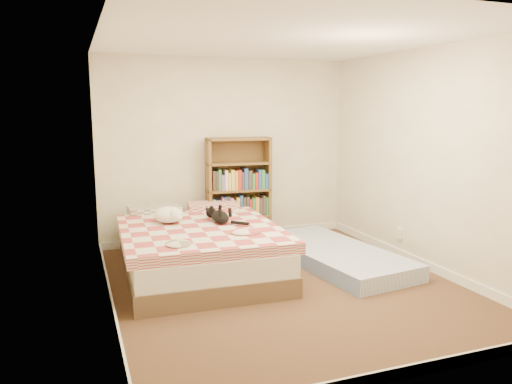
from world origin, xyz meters
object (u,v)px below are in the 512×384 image
object	(u,v)px
black_cat	(219,216)
bed	(197,246)
bookshelf	(238,203)
floor_mattress	(334,255)
white_dog	(170,215)

from	to	relation	value
black_cat	bed	bearing A→B (deg)	164.30
bed	bookshelf	bearing A→B (deg)	53.08
bookshelf	floor_mattress	xyz separation A→B (m)	(0.77, -1.32, -0.44)
floor_mattress	bed	bearing A→B (deg)	161.45
floor_mattress	white_dog	distance (m)	2.00
bookshelf	floor_mattress	world-z (taller)	bookshelf
floor_mattress	black_cat	world-z (taller)	black_cat
white_dog	black_cat	bearing A→B (deg)	8.56
bookshelf	black_cat	distance (m)	1.18
black_cat	white_dog	size ratio (longest dim) A/B	1.41
white_dog	bed	bearing A→B (deg)	-2.36
floor_mattress	white_dog	world-z (taller)	white_dog
bed	floor_mattress	distance (m)	1.64
bookshelf	floor_mattress	size ratio (longest dim) A/B	0.69
bookshelf	floor_mattress	distance (m)	1.59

